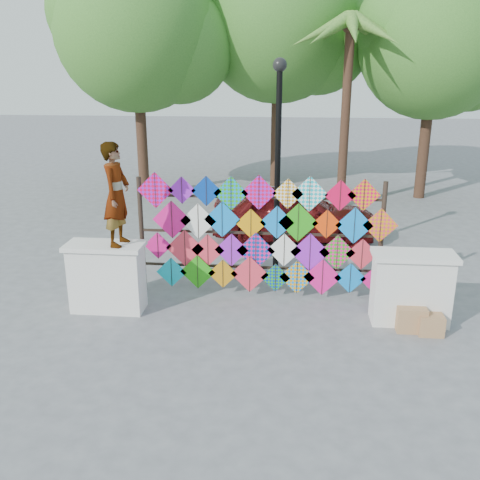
# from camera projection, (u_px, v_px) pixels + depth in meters

# --- Properties ---
(ground) EXTENTS (80.00, 80.00, 0.00)m
(ground) POSITION_uv_depth(u_px,v_px,m) (256.00, 311.00, 9.85)
(ground) COLOR gray
(ground) RESTS_ON ground
(parapet_left) EXTENTS (1.40, 0.65, 1.28)m
(parapet_left) POSITION_uv_depth(u_px,v_px,m) (107.00, 277.00, 9.70)
(parapet_left) COLOR silver
(parapet_left) RESTS_ON ground
(parapet_right) EXTENTS (1.40, 0.65, 1.28)m
(parapet_right) POSITION_uv_depth(u_px,v_px,m) (411.00, 288.00, 9.22)
(parapet_right) COLOR silver
(parapet_right) RESTS_ON ground
(kite_rack) EXTENTS (4.92, 0.24, 2.41)m
(kite_rack) POSITION_uv_depth(u_px,v_px,m) (263.00, 236.00, 10.15)
(kite_rack) COLOR black
(kite_rack) RESTS_ON ground
(tree_west) EXTENTS (5.85, 5.20, 8.01)m
(tree_west) POSITION_uv_depth(u_px,v_px,m) (139.00, 31.00, 17.13)
(tree_west) COLOR #4B3020
(tree_west) RESTS_ON ground
(tree_mid) EXTENTS (6.30, 5.60, 8.61)m
(tree_mid) POSITION_uv_depth(u_px,v_px,m) (281.00, 22.00, 18.50)
(tree_mid) COLOR #4B3020
(tree_mid) RESTS_ON ground
(tree_east) EXTENTS (5.40, 4.80, 7.42)m
(tree_east) POSITION_uv_depth(u_px,v_px,m) (438.00, 43.00, 16.88)
(tree_east) COLOR #4B3020
(tree_east) RESTS_ON ground
(palm_tree) EXTENTS (3.62, 3.62, 5.83)m
(palm_tree) POSITION_uv_depth(u_px,v_px,m) (350.00, 43.00, 15.70)
(palm_tree) COLOR #4B3020
(palm_tree) RESTS_ON ground
(vendor_woman) EXTENTS (0.50, 0.70, 1.81)m
(vendor_woman) POSITION_uv_depth(u_px,v_px,m) (116.00, 194.00, 9.20)
(vendor_woman) COLOR #99999E
(vendor_woman) RESTS_ON parapet_left
(sedan) EXTENTS (4.21, 1.80, 1.42)m
(sedan) POSITION_uv_depth(u_px,v_px,m) (294.00, 213.00, 13.72)
(sedan) COLOR #560E0F
(sedan) RESTS_ON ground
(lamppost) EXTENTS (0.28, 0.28, 4.46)m
(lamppost) POSITION_uv_depth(u_px,v_px,m) (278.00, 149.00, 10.89)
(lamppost) COLOR black
(lamppost) RESTS_ON ground
(cardboard_box_near) EXTENTS (0.49, 0.43, 0.43)m
(cardboard_box_near) POSITION_uv_depth(u_px,v_px,m) (410.00, 317.00, 9.10)
(cardboard_box_near) COLOR #AF7F54
(cardboard_box_near) RESTS_ON ground
(cardboard_box_far) EXTENTS (0.41, 0.38, 0.34)m
(cardboard_box_far) POSITION_uv_depth(u_px,v_px,m) (430.00, 324.00, 8.96)
(cardboard_box_far) COLOR #AF7F54
(cardboard_box_far) RESTS_ON ground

